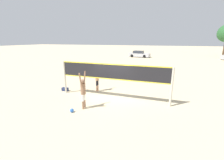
# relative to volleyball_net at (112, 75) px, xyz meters

# --- Properties ---
(ground_plane) EXTENTS (200.00, 200.00, 0.00)m
(ground_plane) POSITION_rel_volleyball_net_xyz_m (0.00, 0.00, -1.65)
(ground_plane) COLOR beige
(volleyball_net) EXTENTS (7.60, 0.14, 2.41)m
(volleyball_net) POSITION_rel_volleyball_net_xyz_m (0.00, 0.00, 0.00)
(volleyball_net) COLOR beige
(volleyball_net) RESTS_ON ground_plane
(player_spiker) EXTENTS (0.28, 0.71, 2.20)m
(player_spiker) POSITION_rel_volleyball_net_xyz_m (-1.07, -1.97, -0.49)
(player_spiker) COLOR #8C664C
(player_spiker) RESTS_ON ground_plane
(player_blocker) EXTENTS (0.28, 0.70, 2.13)m
(player_blocker) POSITION_rel_volleyball_net_xyz_m (-1.60, 1.11, -0.53)
(player_blocker) COLOR tan
(player_blocker) RESTS_ON ground_plane
(volleyball) EXTENTS (0.22, 0.22, 0.22)m
(volleyball) POSITION_rel_volleyball_net_xyz_m (-1.46, -2.64, -1.54)
(volleyball) COLOR blue
(volleyball) RESTS_ON ground_plane
(gear_bag) EXTENTS (0.51, 0.24, 0.27)m
(gear_bag) POSITION_rel_volleyball_net_xyz_m (-4.03, 0.30, -1.52)
(gear_bag) COLOR navy
(gear_bag) RESTS_ON ground_plane
(parked_car_mid) EXTENTS (5.01, 2.58, 1.45)m
(parked_car_mid) POSITION_rel_volleyball_net_xyz_m (-2.39, 26.15, -1.00)
(parked_car_mid) COLOR #B7B7BC
(parked_car_mid) RESTS_ON ground_plane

